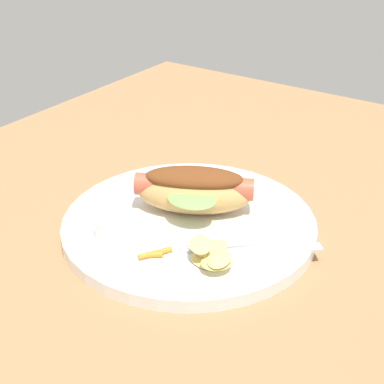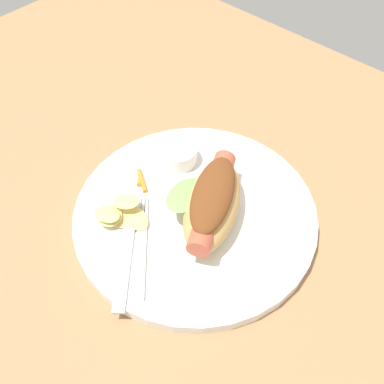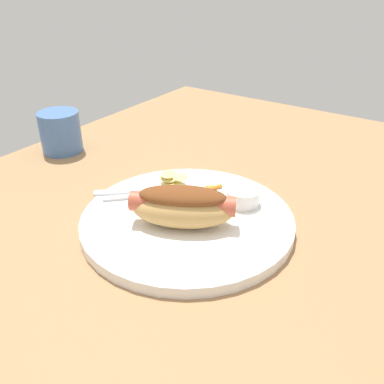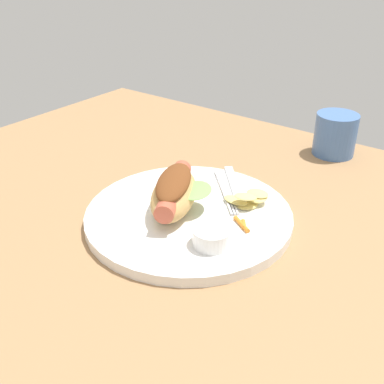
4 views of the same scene
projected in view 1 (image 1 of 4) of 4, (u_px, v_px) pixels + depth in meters
ground_plane at (171, 245)px, 69.96cm from camera, size 120.00×90.00×1.80cm
plate at (189, 225)px, 70.81cm from camera, size 30.94×30.94×1.60cm
hot_dog at (191, 188)px, 71.02cm from camera, size 12.23×15.54×5.69cm
sauce_ramekin at (117, 226)px, 66.80cm from camera, size 5.14×5.14×2.44cm
fork at (245, 243)px, 65.45cm from camera, size 10.89×11.19×0.40cm
knife at (260, 251)px, 64.10cm from camera, size 10.27×11.42×0.36cm
chips_pile at (211, 255)px, 62.13cm from camera, size 7.05×6.58×2.41cm
carrot_garnish at (155, 254)px, 63.46cm from camera, size 3.69×2.57×0.67cm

